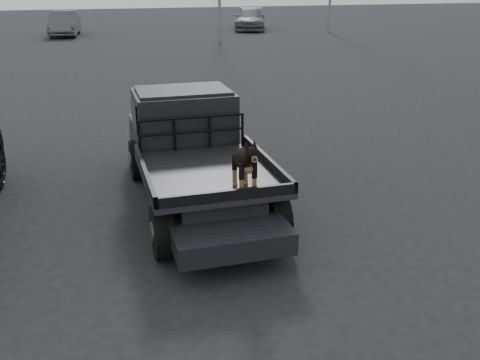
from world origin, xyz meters
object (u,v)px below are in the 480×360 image
object	(u,v)px
dog	(244,164)
flatbed_ute	(196,178)
distant_car_a	(64,23)
distant_car_b	(250,19)

from	to	relation	value
dog	flatbed_ute	bearing A→B (deg)	99.94
flatbed_ute	dog	world-z (taller)	dog
dog	distant_car_a	size ratio (longest dim) A/B	0.16
dog	distant_car_b	world-z (taller)	dog
distant_car_a	flatbed_ute	bearing A→B (deg)	-79.68
flatbed_ute	distant_car_b	world-z (taller)	distant_car_b
flatbed_ute	distant_car_a	distance (m)	29.04
flatbed_ute	distant_car_b	bearing A→B (deg)	71.10
flatbed_ute	distant_car_b	size ratio (longest dim) A/B	1.07
flatbed_ute	dog	distance (m)	2.01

